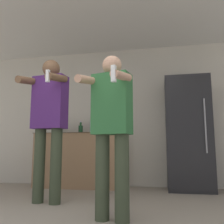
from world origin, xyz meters
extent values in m
cube|color=beige|center=(0.00, 3.23, 1.27)|extent=(7.00, 0.06, 2.55)
cube|color=silver|center=(0.00, 1.60, 2.57)|extent=(7.00, 3.72, 0.05)
cube|color=#262628|center=(1.32, 2.89, 0.91)|extent=(0.70, 0.61, 1.82)
cube|color=black|center=(1.32, 2.58, 0.91)|extent=(0.67, 0.01, 1.75)
cylinder|color=#99999E|center=(1.54, 2.56, 1.00)|extent=(0.02, 0.02, 0.82)
cube|color=#997551|center=(-0.54, 2.93, 0.46)|extent=(1.51, 0.55, 0.93)
cube|color=brown|center=(-0.54, 2.93, 0.93)|extent=(1.54, 0.58, 0.01)
cylinder|color=silver|center=(-0.34, 3.00, 1.06)|extent=(0.10, 0.10, 0.25)
cylinder|color=silver|center=(-0.34, 3.00, 1.22)|extent=(0.03, 0.03, 0.07)
sphere|color=silver|center=(-0.34, 3.00, 1.25)|extent=(0.04, 0.04, 0.04)
cylinder|color=#563314|center=(-0.03, 3.00, 1.02)|extent=(0.09, 0.09, 0.17)
cylinder|color=#563314|center=(-0.03, 3.00, 1.13)|extent=(0.04, 0.04, 0.06)
sphere|color=maroon|center=(-0.03, 3.00, 1.16)|extent=(0.04, 0.04, 0.04)
cylinder|color=#194723|center=(-0.56, 3.00, 1.01)|extent=(0.08, 0.08, 0.15)
cylinder|color=#194723|center=(-0.56, 3.00, 1.11)|extent=(0.03, 0.03, 0.07)
sphere|color=silver|center=(-0.56, 3.00, 1.15)|extent=(0.04, 0.04, 0.04)
cylinder|color=black|center=(-0.99, 3.00, 1.05)|extent=(0.08, 0.08, 0.22)
cylinder|color=black|center=(-0.99, 3.00, 1.19)|extent=(0.03, 0.03, 0.07)
sphere|color=silver|center=(-0.99, 3.00, 1.22)|extent=(0.04, 0.04, 0.04)
cylinder|color=maroon|center=(-0.16, 3.00, 1.01)|extent=(0.09, 0.09, 0.14)
cylinder|color=maroon|center=(-0.16, 3.00, 1.12)|extent=(0.03, 0.03, 0.08)
sphere|color=silver|center=(-0.16, 3.00, 1.16)|extent=(0.03, 0.03, 0.03)
cylinder|color=#38422D|center=(0.34, 0.99, 0.39)|extent=(0.13, 0.13, 0.78)
cylinder|color=#38422D|center=(0.53, 0.95, 0.39)|extent=(0.13, 0.13, 0.78)
cube|color=#2D6B38|center=(0.43, 0.97, 1.08)|extent=(0.39, 0.27, 0.59)
sphere|color=tan|center=(0.43, 0.97, 1.46)|extent=(0.19, 0.19, 0.19)
cylinder|color=tan|center=(0.23, 0.83, 1.29)|extent=(0.15, 0.38, 0.14)
cylinder|color=tan|center=(0.56, 0.76, 1.29)|extent=(0.15, 0.38, 0.14)
cube|color=white|center=(0.52, 0.58, 1.26)|extent=(0.04, 0.04, 0.14)
cylinder|color=#38422D|center=(-0.61, 1.58, 0.45)|extent=(0.14, 0.14, 0.90)
cylinder|color=#38422D|center=(-0.38, 1.55, 0.45)|extent=(0.14, 0.14, 0.90)
cube|color=#4C236B|center=(-0.50, 1.57, 1.24)|extent=(0.45, 0.26, 0.68)
sphere|color=brown|center=(-0.50, 1.57, 1.69)|extent=(0.23, 0.23, 0.23)
cylinder|color=brown|center=(-0.72, 1.41, 1.50)|extent=(0.14, 0.40, 0.15)
cylinder|color=brown|center=(-0.32, 1.35, 1.50)|extent=(0.14, 0.40, 0.15)
cube|color=white|center=(-0.34, 1.17, 1.46)|extent=(0.04, 0.04, 0.14)
camera|label=1|loc=(0.89, -1.35, 0.64)|focal=40.00mm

